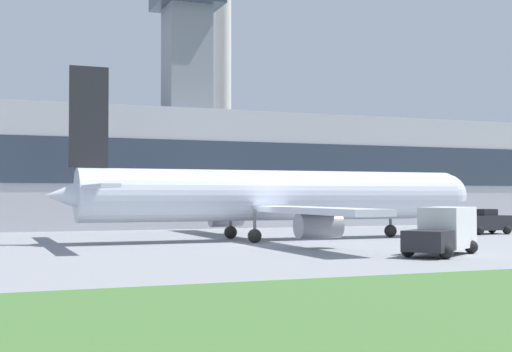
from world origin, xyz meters
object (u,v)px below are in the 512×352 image
(ground_crew_person, at_px, (453,229))
(pushback_tug, at_px, (486,223))
(airplane, at_px, (273,196))
(baggage_truck, at_px, (443,231))

(ground_crew_person, bearing_deg, pushback_tug, 39.36)
(airplane, relative_size, pushback_tug, 7.82)
(baggage_truck, bearing_deg, airplane, 103.87)
(airplane, relative_size, baggage_truck, 5.34)
(airplane, distance_m, pushback_tug, 18.43)
(airplane, distance_m, ground_crew_person, 11.95)
(airplane, xyz_separation_m, pushback_tug, (18.30, 0.75, -2.07))
(airplane, distance_m, baggage_truck, 14.60)
(airplane, relative_size, ground_crew_person, 18.40)
(pushback_tug, height_order, baggage_truck, baggage_truck)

